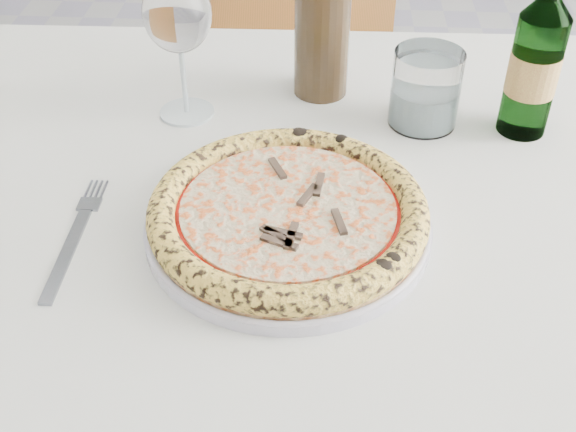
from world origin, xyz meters
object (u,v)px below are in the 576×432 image
object	(u,v)px
dining_table	(293,235)
plate	(288,224)
pizza	(288,211)
wine_glass	(177,17)
wine_bottle	(323,3)
beer_bottle	(536,62)
tumbler	(425,93)
chair_far	(300,61)

from	to	relation	value
dining_table	plate	world-z (taller)	plate
pizza	wine_glass	xyz separation A→B (m)	(-0.15, 0.24, 0.11)
wine_bottle	beer_bottle	bearing A→B (deg)	-17.82
dining_table	tumbler	distance (m)	0.25
pizza	wine_bottle	size ratio (longest dim) A/B	0.98
dining_table	wine_glass	size ratio (longest dim) A/B	7.34
wine_glass	wine_bottle	xyz separation A→B (m)	(0.18, 0.07, -0.01)
beer_bottle	wine_bottle	bearing A→B (deg)	162.18
plate	pizza	bearing A→B (deg)	-161.69
plate	wine_bottle	distance (m)	0.33
dining_table	wine_bottle	size ratio (longest dim) A/B	4.60
tumbler	beer_bottle	xyz separation A→B (m)	(0.13, -0.01, 0.05)
chair_far	tumbler	distance (m)	0.69
wine_glass	chair_far	bearing A→B (deg)	78.54
plate	beer_bottle	distance (m)	0.38
tumbler	wine_bottle	size ratio (longest dim) A/B	0.33
dining_table	beer_bottle	world-z (taller)	beer_bottle
wine_glass	tumbler	size ratio (longest dim) A/B	1.91
chair_far	pizza	distance (m)	0.88
plate	tumbler	bearing A→B (deg)	55.33
tumbler	beer_bottle	distance (m)	0.14
pizza	wine_glass	size ratio (longest dim) A/B	1.57
chair_far	wine_glass	bearing A→B (deg)	-101.46
tumbler	dining_table	bearing A→B (deg)	-140.37
wine_glass	wine_bottle	bearing A→B (deg)	22.39
chair_far	plate	size ratio (longest dim) A/B	3.02
beer_bottle	wine_bottle	xyz separation A→B (m)	(-0.26, 0.08, 0.03)
dining_table	wine_glass	xyz separation A→B (m)	(-0.15, 0.14, 0.23)
chair_far	plate	bearing A→B (deg)	-88.03
pizza	tumbler	xyz separation A→B (m)	(0.16, 0.23, 0.02)
beer_bottle	chair_far	bearing A→B (deg)	117.26
plate	tumbler	distance (m)	0.29
chair_far	beer_bottle	world-z (taller)	beer_bottle
wine_glass	beer_bottle	distance (m)	0.44
wine_glass	beer_bottle	bearing A→B (deg)	-1.52
chair_far	beer_bottle	size ratio (longest dim) A/B	3.86
plate	pizza	size ratio (longest dim) A/B	1.03
chair_far	wine_bottle	xyz separation A→B (m)	(0.05, -0.53, 0.35)
dining_table	chair_far	bearing A→B (deg)	92.24
pizza	beer_bottle	distance (m)	0.37
wine_glass	wine_bottle	distance (m)	0.19
pizza	beer_bottle	world-z (taller)	beer_bottle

